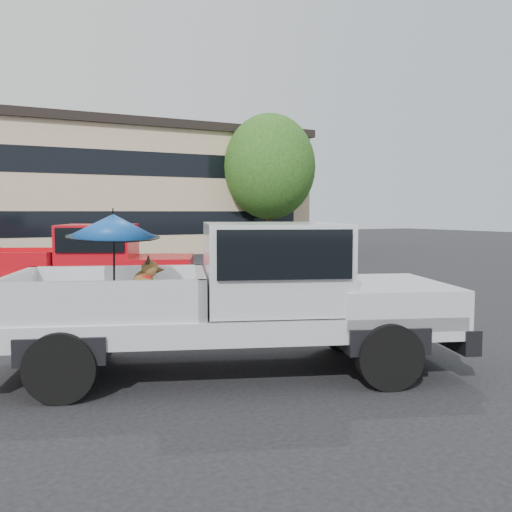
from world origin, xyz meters
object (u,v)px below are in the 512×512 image
Objects in this scene: tree_back at (158,171)px; red_pickup at (92,260)px; silver_pickup at (253,289)px; tree_right at (270,167)px.

tree_back reaches higher than red_pickup.
silver_pickup is at bearing -105.93° from tree_back.
silver_pickup reaches higher than red_pickup.
tree_back reaches higher than tree_right.
tree_right is at bearing 70.77° from red_pickup.
tree_back reaches higher than silver_pickup.
tree_right is at bearing 80.83° from silver_pickup.
tree_back is 1.18× the size of silver_pickup.
red_pickup is at bearing 116.26° from silver_pickup.
red_pickup is (-8.07, -19.65, -3.46)m from tree_back.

